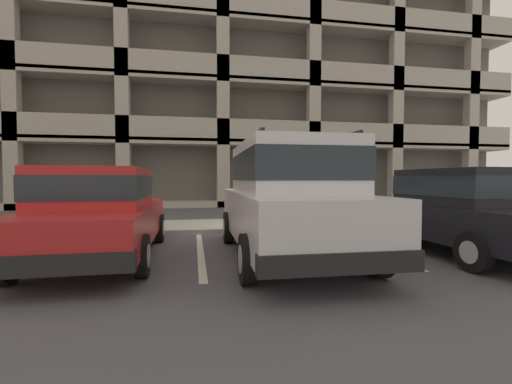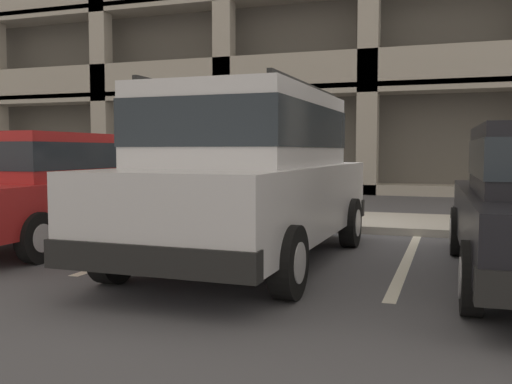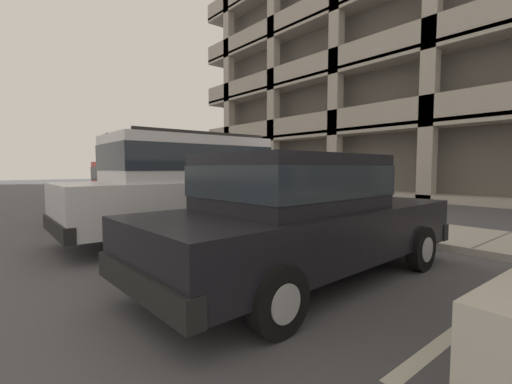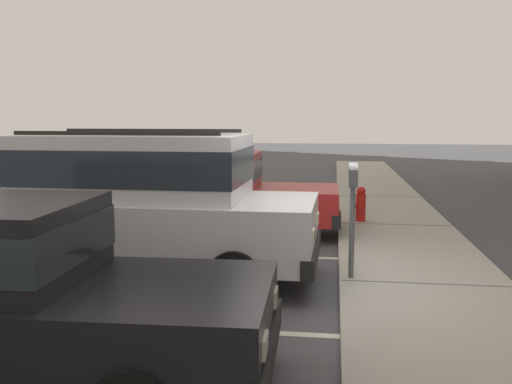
{
  "view_description": "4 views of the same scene",
  "coord_description": "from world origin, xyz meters",
  "px_view_note": "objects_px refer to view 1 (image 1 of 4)",
  "views": [
    {
      "loc": [
        -1.73,
        -8.22,
        1.36
      ],
      "look_at": [
        -0.4,
        -0.96,
        1.08
      ],
      "focal_mm": 24.0,
      "sensor_mm": 36.0,
      "label": 1
    },
    {
      "loc": [
        2.1,
        -8.69,
        1.31
      ],
      "look_at": [
        -0.51,
        -1.14,
        0.72
      ],
      "focal_mm": 40.0,
      "sensor_mm": 36.0,
      "label": 2
    },
    {
      "loc": [
        5.89,
        -5.78,
        1.39
      ],
      "look_at": [
        -0.31,
        -0.62,
        0.81
      ],
      "focal_mm": 24.0,
      "sensor_mm": 36.0,
      "label": 3
    },
    {
      "loc": [
        7.2,
        0.11,
        2.21
      ],
      "look_at": [
        -0.39,
        -0.94,
        1.2
      ],
      "focal_mm": 40.0,
      "sensor_mm": 36.0,
      "label": 4
    }
  ],
  "objects_px": {
    "silver_suv": "(288,195)",
    "parking_meter_far": "(474,189)",
    "parking_garage": "(216,57)",
    "fire_hydrant": "(86,216)",
    "red_sedan": "(100,211)",
    "dark_hatchback": "(456,208)",
    "parking_meter_near": "(256,184)"
  },
  "relations": [
    {
      "from": "parking_meter_near",
      "to": "silver_suv",
      "type": "bearing_deg",
      "value": -89.34
    },
    {
      "from": "parking_meter_near",
      "to": "parking_garage",
      "type": "bearing_deg",
      "value": 90.69
    },
    {
      "from": "red_sedan",
      "to": "fire_hydrant",
      "type": "xyz_separation_m",
      "value": [
        -1.03,
        2.77,
        -0.36
      ]
    },
    {
      "from": "silver_suv",
      "to": "dark_hatchback",
      "type": "bearing_deg",
      "value": -2.41
    },
    {
      "from": "dark_hatchback",
      "to": "parking_garage",
      "type": "height_order",
      "value": "parking_garage"
    },
    {
      "from": "silver_suv",
      "to": "parking_meter_near",
      "type": "xyz_separation_m",
      "value": [
        -0.03,
        2.85,
        0.15
      ]
    },
    {
      "from": "parking_meter_near",
      "to": "parking_meter_far",
      "type": "bearing_deg",
      "value": 0.14
    },
    {
      "from": "parking_garage",
      "to": "fire_hydrant",
      "type": "distance_m",
      "value": 16.0
    },
    {
      "from": "fire_hydrant",
      "to": "parking_meter_far",
      "type": "bearing_deg",
      "value": -1.52
    },
    {
      "from": "silver_suv",
      "to": "fire_hydrant",
      "type": "relative_size",
      "value": 6.87
    },
    {
      "from": "silver_suv",
      "to": "parking_meter_far",
      "type": "height_order",
      "value": "silver_suv"
    },
    {
      "from": "parking_meter_near",
      "to": "fire_hydrant",
      "type": "distance_m",
      "value": 4.23
    },
    {
      "from": "silver_suv",
      "to": "dark_hatchback",
      "type": "xyz_separation_m",
      "value": [
        3.17,
        -0.18,
        -0.27
      ]
    },
    {
      "from": "red_sedan",
      "to": "fire_hydrant",
      "type": "relative_size",
      "value": 6.43
    },
    {
      "from": "dark_hatchback",
      "to": "parking_garage",
      "type": "distance_m",
      "value": 18.5
    },
    {
      "from": "red_sedan",
      "to": "parking_meter_far",
      "type": "xyz_separation_m",
      "value": [
        9.55,
        2.48,
        0.25
      ]
    },
    {
      "from": "parking_meter_near",
      "to": "parking_meter_far",
      "type": "xyz_separation_m",
      "value": [
        6.44,
        0.02,
        -0.17
      ]
    },
    {
      "from": "parking_meter_far",
      "to": "fire_hydrant",
      "type": "xyz_separation_m",
      "value": [
        -10.58,
        0.28,
        -0.61
      ]
    },
    {
      "from": "parking_garage",
      "to": "fire_hydrant",
      "type": "xyz_separation_m",
      "value": [
        -3.99,
        -12.91,
        -8.57
      ]
    },
    {
      "from": "silver_suv",
      "to": "fire_hydrant",
      "type": "height_order",
      "value": "silver_suv"
    },
    {
      "from": "parking_meter_near",
      "to": "fire_hydrant",
      "type": "xyz_separation_m",
      "value": [
        -4.14,
        0.3,
        -0.77
      ]
    },
    {
      "from": "silver_suv",
      "to": "parking_meter_far",
      "type": "bearing_deg",
      "value": 24.92
    },
    {
      "from": "parking_meter_near",
      "to": "parking_garage",
      "type": "relative_size",
      "value": 0.05
    },
    {
      "from": "parking_meter_near",
      "to": "fire_hydrant",
      "type": "relative_size",
      "value": 2.15
    },
    {
      "from": "red_sedan",
      "to": "dark_hatchback",
      "type": "height_order",
      "value": "same"
    },
    {
      "from": "dark_hatchback",
      "to": "parking_meter_near",
      "type": "xyz_separation_m",
      "value": [
        -3.2,
        3.03,
        0.42
      ]
    },
    {
      "from": "dark_hatchback",
      "to": "parking_meter_far",
      "type": "xyz_separation_m",
      "value": [
        3.23,
        3.04,
        0.25
      ]
    },
    {
      "from": "dark_hatchback",
      "to": "parking_meter_far",
      "type": "relative_size",
      "value": 3.14
    },
    {
      "from": "red_sedan",
      "to": "parking_meter_far",
      "type": "height_order",
      "value": "parking_meter_far"
    },
    {
      "from": "red_sedan",
      "to": "parking_garage",
      "type": "bearing_deg",
      "value": 78.72
    },
    {
      "from": "parking_meter_far",
      "to": "silver_suv",
      "type": "bearing_deg",
      "value": -155.92
    },
    {
      "from": "silver_suv",
      "to": "parking_garage",
      "type": "relative_size",
      "value": 0.15
    }
  ]
}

